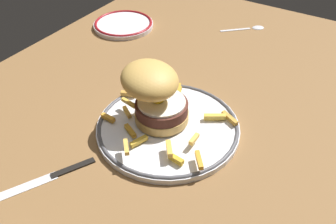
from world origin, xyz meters
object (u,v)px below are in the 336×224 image
at_px(side_plate, 123,24).
at_px(knife, 54,175).
at_px(dinner_plate, 168,127).
at_px(burger, 155,93).
at_px(spoon, 253,27).

height_order(side_plate, knife, side_plate).
distance_m(dinner_plate, knife, 0.23).
bearing_deg(burger, knife, 160.69).
height_order(burger, spoon, burger).
distance_m(dinner_plate, spoon, 0.51).
relative_size(burger, side_plate, 0.78).
bearing_deg(dinner_plate, knife, 153.29).
bearing_deg(knife, side_plate, 25.22).
xyz_separation_m(dinner_plate, side_plate, (0.31, 0.35, -0.00)).
xyz_separation_m(knife, spoon, (0.72, -0.08, 0.00)).
height_order(dinner_plate, spoon, dinner_plate).
distance_m(burger, spoon, 0.51).
bearing_deg(spoon, side_plate, 120.54).
bearing_deg(burger, spoon, -0.82).
relative_size(dinner_plate, spoon, 2.62).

